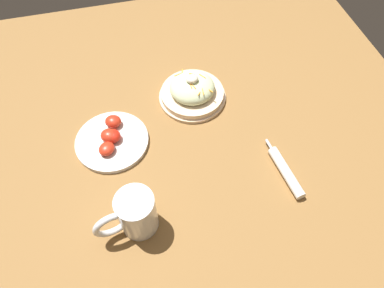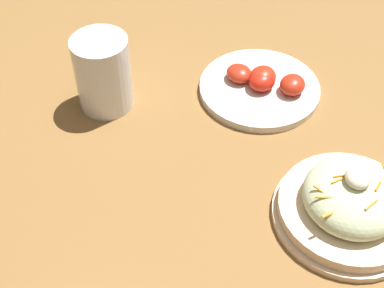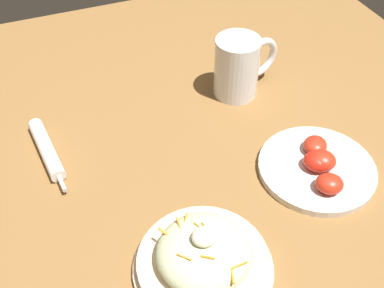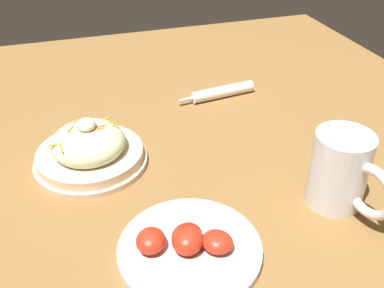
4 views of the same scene
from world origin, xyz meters
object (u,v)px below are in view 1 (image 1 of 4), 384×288
salad_plate (192,91)px  napkin_roll (286,172)px  tomato_plate (112,139)px  beer_mug (136,215)px

salad_plate → napkin_roll: bearing=118.2°
tomato_plate → napkin_roll: bearing=153.3°
beer_mug → salad_plate: bearing=-122.0°
salad_plate → napkin_roll: (-0.18, 0.33, -0.02)m
beer_mug → tomato_plate: beer_mug is taller
beer_mug → napkin_roll: bearing=-174.0°
salad_plate → napkin_roll: size_ratio=1.09×
salad_plate → beer_mug: beer_mug is taller
salad_plate → beer_mug: bearing=58.0°
salad_plate → beer_mug: size_ratio=1.36×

